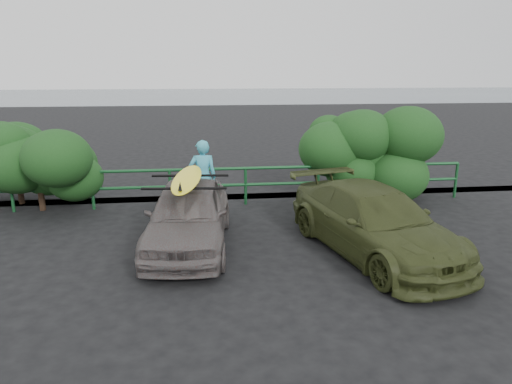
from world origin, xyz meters
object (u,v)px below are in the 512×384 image
(olive_vehicle, at_px, (374,222))
(man, at_px, (203,177))
(guardrail, at_px, (208,187))
(surfboard, at_px, (187,179))
(sedan, at_px, (189,215))

(olive_vehicle, bearing_deg, man, 123.37)
(guardrail, relative_size, olive_vehicle, 3.09)
(guardrail, bearing_deg, man, -101.30)
(man, distance_m, surfboard, 2.29)
(guardrail, relative_size, sedan, 3.54)
(olive_vehicle, bearing_deg, surfboard, 153.08)
(sedan, distance_m, man, 2.25)
(sedan, distance_m, surfboard, 0.77)
(olive_vehicle, distance_m, surfboard, 3.81)
(man, height_order, surfboard, man)
(man, xyz_separation_m, surfboard, (-0.30, -2.21, 0.50))
(olive_vehicle, height_order, surfboard, surfboard)
(sedan, distance_m, olive_vehicle, 3.72)
(man, bearing_deg, guardrail, -101.46)
(surfboard, bearing_deg, man, 86.94)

